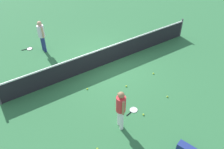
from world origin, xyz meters
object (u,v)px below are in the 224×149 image
Objects in this scene: tennis_ball_by_net at (126,86)px; tennis_ball_stray_right at (87,89)px; tennis_ball_midcourt at (167,97)px; tennis_racket_near_player at (133,110)px; tennis_ball_stray_left at (143,115)px; tennis_ball_near_player at (153,73)px; player_near_side at (121,107)px; tennis_racket_far_player at (29,49)px; tennis_ball_baseline at (97,149)px; player_far_side at (41,34)px.

tennis_ball_by_net is 1.70m from tennis_ball_stray_right.
tennis_ball_stray_right is at bearing 138.88° from tennis_ball_midcourt.
tennis_racket_near_player is 0.45m from tennis_ball_stray_left.
tennis_ball_midcourt is (1.05, -1.47, 0.00)m from tennis_ball_by_net.
tennis_ball_by_net is (-1.57, -0.03, 0.00)m from tennis_ball_near_player.
player_near_side is 2.63m from tennis_ball_stray_right.
tennis_ball_near_player is at bearing 70.94° from tennis_ball_midcourt.
tennis_ball_stray_right reaches higher than tennis_racket_far_player.
tennis_ball_by_net is at bearing 37.54° from tennis_ball_baseline.
tennis_racket_near_player is (0.87, 0.37, -1.00)m from player_near_side.
tennis_ball_baseline is (-0.73, -6.72, -0.98)m from player_far_side.
tennis_ball_stray_left is at bearing -138.74° from tennis_ball_near_player.
tennis_racket_far_player is 7.32m from tennis_ball_stray_left.
tennis_racket_near_player and tennis_racket_far_player have the same top height.
tennis_ball_by_net is at bearing 65.42° from tennis_racket_near_player.
tennis_racket_near_player is 1.42m from tennis_ball_by_net.
tennis_ball_by_net is 1.75m from tennis_ball_stray_left.
tennis_ball_midcourt is 1.00× the size of tennis_ball_stray_right.
tennis_ball_midcourt is 1.48m from tennis_ball_stray_left.
tennis_ball_stray_right is (-0.05, 2.44, -0.98)m from player_near_side.
tennis_ball_near_player is (2.16, 1.32, 0.02)m from tennis_racket_near_player.
player_far_side is 6.90m from tennis_ball_midcourt.
tennis_ball_baseline is 1.00× the size of tennis_ball_stray_right.
tennis_racket_near_player is 9.19× the size of tennis_ball_near_player.
tennis_ball_midcourt and tennis_ball_stray_left have the same top height.
player_far_side is 1.33m from tennis_racket_far_player.
tennis_racket_far_player is (-1.99, 6.57, 0.00)m from tennis_racket_near_player.
player_near_side is 1.00× the size of player_far_side.
tennis_ball_stray_left is at bearing -76.43° from player_far_side.
player_near_side reaches higher than tennis_ball_stray_right.
tennis_ball_stray_left is at bearing -2.32° from player_near_side.
tennis_ball_stray_right is at bearing 152.94° from tennis_ball_by_net.
tennis_ball_by_net is at bearing 48.62° from player_near_side.
tennis_racket_near_player is 2.22m from tennis_ball_baseline.
tennis_ball_stray_left is 1.00× the size of tennis_ball_stray_right.
player_far_side is 25.76× the size of tennis_ball_by_net.
player_far_side is (-0.48, 6.33, 0.00)m from player_near_side.
tennis_racket_near_player is 9.19× the size of tennis_ball_midcourt.
tennis_ball_midcourt is 3.78m from tennis_ball_baseline.
tennis_ball_near_player is at bearing 26.17° from tennis_ball_baseline.
player_near_side is 25.76× the size of tennis_ball_stray_left.
tennis_ball_stray_left is at bearing -65.90° from tennis_ball_stray_right.
tennis_ball_by_net and tennis_ball_baseline have the same top height.
tennis_ball_baseline is 2.29m from tennis_ball_stray_left.
tennis_ball_stray_right is (-1.52, 0.78, 0.00)m from tennis_ball_by_net.
tennis_ball_near_player is 1.00× the size of tennis_ball_by_net.
tennis_ball_baseline is at bearing -153.83° from tennis_ball_near_player.
player_near_side is at bearing 17.97° from tennis_ball_baseline.
tennis_ball_midcourt is (3.00, -6.14, -0.98)m from player_far_side.
player_far_side is 5.90m from tennis_ball_near_player.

